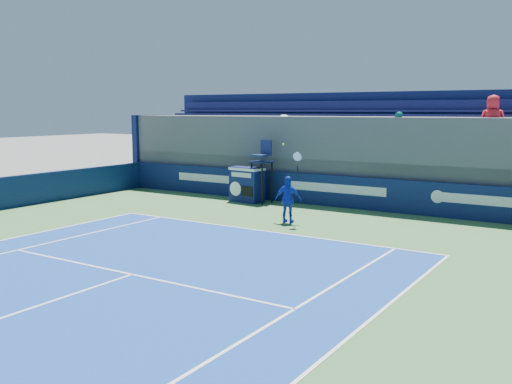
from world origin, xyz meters
The scene contains 5 objects.
back_hoarding centered at (0.00, 17.10, 0.60)m, with size 20.40×0.21×1.20m.
match_clock centered at (-3.48, 16.25, 0.74)m, with size 1.39×0.85×1.40m.
umpire_chair centered at (-2.83, 16.37, 1.53)m, with size 0.82×0.82×2.48m.
tennis_player centered at (0.02, 13.40, 0.78)m, with size 0.98×0.52×2.57m.
stadium_seating centered at (0.02, 19.15, 1.84)m, with size 21.00×4.05×4.40m.
Camera 1 is at (8.93, -2.42, 3.63)m, focal length 40.00 mm.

